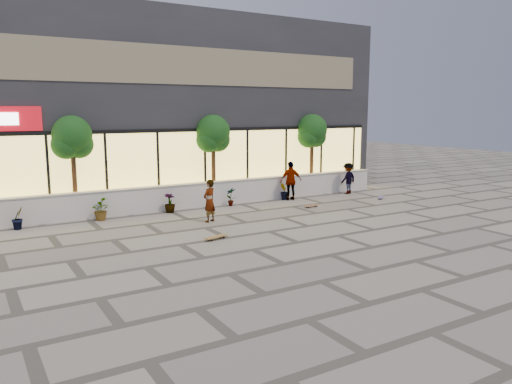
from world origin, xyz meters
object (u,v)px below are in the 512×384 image
skateboard_right_far (381,197)px  skater_center (209,201)px  tree_mideast (213,136)px  tree_east (312,133)px  skateboard_center (216,237)px  tree_midwest (72,140)px  skater_right_near (291,181)px  skater_right_far (348,178)px  skateboard_right_near (311,206)px

skateboard_right_far → skater_center: bearing=144.0°
tree_mideast → skater_center: 4.68m
tree_east → skateboard_center: bearing=-144.2°
skateboard_center → tree_midwest: bearing=101.5°
tree_mideast → skater_right_near: tree_mideast is taller
tree_midwest → tree_mideast: same height
tree_east → skater_center: 8.59m
tree_mideast → skateboard_right_far: size_ratio=5.86×
skater_right_near → skater_right_far: bearing=-169.4°
skater_center → tree_east: bearing=178.8°
skater_right_near → skateboard_center: (-6.17, -4.66, -0.81)m
skater_center → skateboard_right_near: size_ratio=2.15×
tree_mideast → skateboard_right_near: tree_mideast is taller
tree_midwest → skateboard_right_near: bearing=-20.3°
tree_midwest → skateboard_center: bearing=-63.0°
tree_mideast → skater_center: size_ratio=2.47×
skateboard_right_near → skater_right_near: bearing=77.7°
skater_right_near → skater_right_far: skater_right_near is taller
skateboard_center → skateboard_right_near: skateboard_center is taller
skateboard_right_near → tree_midwest: bearing=155.4°
skater_right_near → skateboard_right_far: (3.81, -1.92, -0.82)m
skateboard_center → skateboard_right_near: (5.90, 2.73, -0.01)m
tree_midwest → tree_east: (11.50, 0.00, 0.00)m
skateboard_right_near → skateboard_right_far: 4.09m
skateboard_center → skateboard_right_far: skateboard_center is taller
skateboard_right_near → skater_right_far: bearing=23.1°
skateboard_right_near → skateboard_center: bearing=-159.4°
skater_right_far → skater_right_near: bearing=-10.7°
skateboard_center → skateboard_right_far: size_ratio=1.33×
tree_mideast → skateboard_right_far: 8.34m
tree_east → skateboard_right_near: size_ratio=5.29×
tree_midwest → skater_right_far: 12.98m
tree_mideast → tree_east: 5.50m
tree_mideast → skater_right_near: size_ratio=2.19×
tree_midwest → skateboard_center: 7.39m
skater_center → skateboard_right_near: 5.02m
tree_midwest → skateboard_right_near: tree_midwest is taller
tree_midwest → tree_east: bearing=0.0°
tree_midwest → tree_east: same height
tree_mideast → skateboard_center: tree_mideast is taller
skater_center → skateboard_right_far: 9.08m
tree_east → skateboard_center: 10.76m
tree_midwest → skater_center: size_ratio=2.47×
tree_east → skateboard_right_far: size_ratio=5.86×
tree_mideast → skater_center: (-1.97, -3.63, -2.19)m
tree_mideast → skateboard_right_far: bearing=-25.1°
skateboard_center → skater_center: bearing=53.3°
skater_center → skateboard_right_near: skater_center is taller
tree_midwest → skateboard_right_far: size_ratio=5.86×
skater_right_near → tree_mideast: bearing=-12.6°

